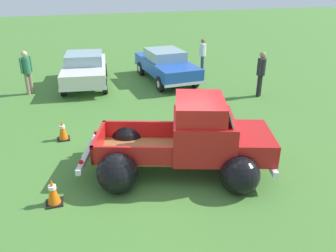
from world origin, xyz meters
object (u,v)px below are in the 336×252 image
at_px(spectator_1, 27,70).
at_px(spectator_0, 261,71).
at_px(show_car_0, 85,68).
at_px(show_car_1, 166,64).
at_px(lane_cone_0, 63,130).
at_px(lane_cone_1, 53,192).
at_px(spectator_2, 203,53).
at_px(vintage_pickup_truck, 192,143).

bearing_deg(spectator_1, spectator_0, -146.80).
bearing_deg(show_car_0, show_car_1, 91.34).
bearing_deg(spectator_1, lane_cone_0, 156.01).
xyz_separation_m(lane_cone_0, lane_cone_1, (-0.31, -3.24, 0.00)).
height_order(show_car_1, lane_cone_0, show_car_1).
height_order(show_car_0, spectator_2, spectator_2).
xyz_separation_m(show_car_1, spectator_2, (2.31, 1.05, 0.16)).
bearing_deg(show_car_1, spectator_1, -92.14).
xyz_separation_m(show_car_1, lane_cone_0, (-4.88, -5.09, -0.47)).
bearing_deg(show_car_1, lane_cone_0, -47.25).
bearing_deg(lane_cone_1, lane_cone_0, 84.49).
height_order(show_car_1, spectator_1, spectator_1).
relative_size(show_car_1, spectator_1, 2.51).
relative_size(vintage_pickup_truck, spectator_1, 2.76).
distance_m(show_car_1, spectator_2, 2.54).
bearing_deg(spectator_1, show_car_0, -113.78).
distance_m(spectator_0, spectator_1, 9.56).
xyz_separation_m(show_car_0, spectator_0, (6.64, -3.78, 0.28)).
xyz_separation_m(spectator_1, spectator_2, (8.35, 1.19, -0.10)).
bearing_deg(spectator_1, vintage_pickup_truck, 171.30).
height_order(vintage_pickup_truck, spectator_2, vintage_pickup_truck).
relative_size(spectator_1, spectator_2, 1.09).
xyz_separation_m(vintage_pickup_truck, lane_cone_1, (-3.37, -0.41, -0.45)).
distance_m(show_car_1, spectator_1, 6.05).
distance_m(vintage_pickup_truck, spectator_2, 9.88).
xyz_separation_m(show_car_1, lane_cone_1, (-5.20, -8.32, -0.47)).
relative_size(vintage_pickup_truck, show_car_1, 1.10).
height_order(show_car_0, lane_cone_1, show_car_0).
bearing_deg(show_car_0, lane_cone_0, -4.34).
distance_m(vintage_pickup_truck, spectator_1, 8.86).
bearing_deg(lane_cone_0, lane_cone_1, -95.51).
bearing_deg(show_car_1, spectator_0, 38.11).
bearing_deg(show_car_0, spectator_2, 103.98).
relative_size(spectator_1, lane_cone_1, 2.87).
height_order(show_car_0, show_car_1, same).
bearing_deg(spectator_0, lane_cone_1, -98.15).
distance_m(show_car_0, spectator_2, 6.02).
bearing_deg(spectator_0, lane_cone_0, -117.04).
bearing_deg(lane_cone_0, spectator_2, 40.49).
xyz_separation_m(spectator_0, spectator_2, (-0.65, 4.40, -0.11)).
xyz_separation_m(show_car_1, spectator_0, (2.96, -3.35, 0.28)).
distance_m(spectator_1, lane_cone_1, 8.27).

